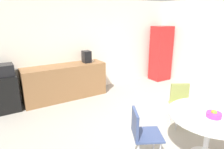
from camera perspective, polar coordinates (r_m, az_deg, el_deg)
The scene contains 12 objects.
ground_plane at distance 3.85m, azimuth 12.75°, elevation -17.39°, with size 6.00×6.00×0.00m, color #9E998E.
wall_back at distance 5.78m, azimuth -7.61°, elevation 8.19°, with size 6.00×0.10×2.60m, color silver.
counter_block at distance 5.38m, azimuth -13.32°, elevation -2.06°, with size 2.13×0.60×0.90m, color brown.
mini_fridge at distance 5.17m, azimuth -28.35°, elevation -4.82°, with size 0.54×0.54×0.84m, color black.
microwave at distance 5.01m, azimuth -29.20°, elevation 1.03°, with size 0.48×0.38×0.26m, color black.
locker_cabinet at distance 6.93m, azimuth 13.87°, elevation 5.90°, with size 0.60×0.50×1.81m, color #B21E1E.
round_table at distance 3.34m, azimuth 26.30°, elevation -12.03°, with size 1.21×1.21×0.74m.
chair_olive at distance 4.20m, azimuth 19.24°, elevation -6.87°, with size 0.57×0.57×0.83m.
chair_navy at distance 3.03m, azimuth 8.37°, elevation -15.55°, with size 0.57×0.57×0.83m.
fruit_bowl at distance 3.20m, azimuth 27.31°, elevation -10.18°, with size 0.21×0.21×0.11m.
mug_white at distance 5.44m, azimuth -6.17°, elevation 3.94°, with size 0.13×0.08×0.09m.
coffee_maker at distance 5.45m, azimuth -7.35°, elevation 5.13°, with size 0.20×0.24×0.32m, color black.
Camera 1 is at (-2.32, -2.23, 2.12)m, focal length 31.71 mm.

